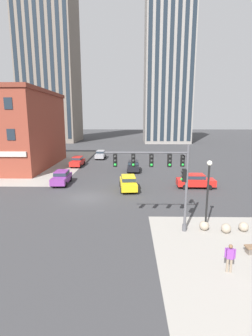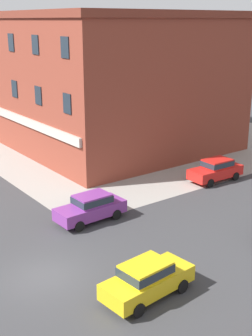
# 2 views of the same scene
# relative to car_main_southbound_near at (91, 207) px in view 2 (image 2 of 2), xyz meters

# --- Properties ---
(ground_plane) EXTENTS (320.00, 320.00, 0.00)m
(ground_plane) POSITION_rel_car_main_southbound_near_xyz_m (4.16, -5.30, -0.92)
(ground_plane) COLOR #38383A
(sidewalk_far_corner) EXTENTS (32.00, 32.00, 0.02)m
(sidewalk_far_corner) POSITION_rel_car_main_southbound_near_xyz_m (-15.84, 14.70, -0.92)
(sidewalk_far_corner) COLOR gray
(sidewalk_far_corner) RESTS_ON ground
(car_main_southbound_near) EXTENTS (1.99, 4.45, 1.68)m
(car_main_southbound_near) POSITION_rel_car_main_southbound_near_xyz_m (0.00, 0.00, 0.00)
(car_main_southbound_near) COLOR #7A3389
(car_main_southbound_near) RESTS_ON ground
(car_main_southbound_far) EXTENTS (1.99, 4.45, 1.68)m
(car_main_southbound_far) POSITION_rel_car_main_southbound_near_xyz_m (-0.49, 11.70, 0.00)
(car_main_southbound_far) COLOR red
(car_main_southbound_far) RESTS_ON ground
(car_cross_eastbound) EXTENTS (2.17, 4.53, 1.68)m
(car_cross_eastbound) POSITION_rel_car_main_southbound_near_xyz_m (8.37, -2.39, 0.00)
(car_cross_eastbound) COLOR gold
(car_cross_eastbound) RESTS_ON ground
(storefront_block_near_corner) EXTENTS (19.19, 18.63, 12.59)m
(storefront_block_near_corner) POSITION_rel_car_main_southbound_near_xyz_m (-14.25, 11.80, 5.39)
(storefront_block_near_corner) COLOR brown
(storefront_block_near_corner) RESTS_ON ground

